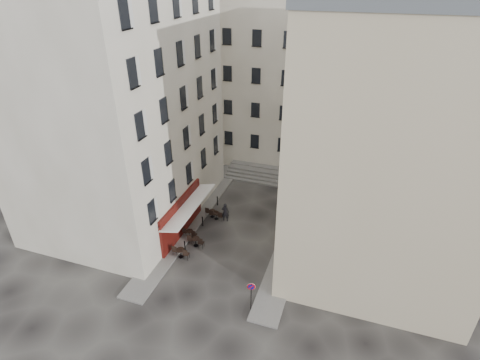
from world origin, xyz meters
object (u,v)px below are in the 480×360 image
at_px(no_parking_sign, 251,291).
at_px(bistro_table_b, 196,241).
at_px(bistro_table_a, 181,252).
at_px(pedestrian, 225,212).

bearing_deg(no_parking_sign, bistro_table_b, 126.13).
height_order(no_parking_sign, bistro_table_b, no_parking_sign).
xyz_separation_m(no_parking_sign, bistro_table_a, (-6.66, 3.22, -1.15)).
height_order(bistro_table_b, pedestrian, pedestrian).
relative_size(bistro_table_a, bistro_table_b, 0.99).
bearing_deg(bistro_table_b, bistro_table_a, -108.15).
bearing_deg(pedestrian, bistro_table_b, 68.45).
distance_m(no_parking_sign, bistro_table_b, 7.89).
relative_size(no_parking_sign, bistro_table_a, 1.68).
bearing_deg(no_parking_sign, pedestrian, 104.30).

